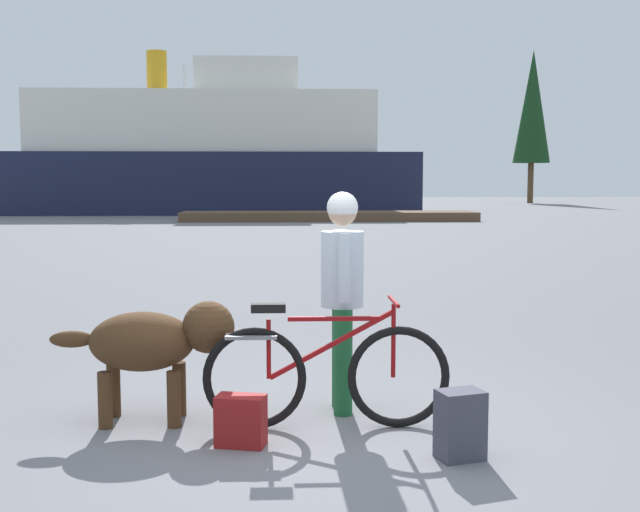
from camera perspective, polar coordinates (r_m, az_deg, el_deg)
ground_plane at (r=5.37m, az=0.08°, el=-13.39°), size 160.00×160.00×0.00m
bicycle at (r=5.52m, az=0.37°, el=-8.63°), size 1.74×0.44×0.92m
person_cyclist at (r=5.84m, az=1.64°, el=-1.84°), size 0.32×0.53×1.66m
dog at (r=5.75m, az=-11.95°, el=-6.17°), size 1.32×0.50×0.88m
backpack at (r=5.06m, az=10.24°, el=-12.08°), size 0.33×0.27×0.44m
handbag_pannier at (r=5.25m, az=-5.83°, el=-11.93°), size 0.35×0.25×0.34m
dock_pier at (r=34.43m, az=0.66°, el=2.94°), size 12.94×2.55×0.40m
ferry_boat at (r=43.98m, az=-8.10°, el=7.24°), size 22.67×8.27×8.84m
sailboat_moored at (r=49.97m, az=-9.78°, el=3.99°), size 8.51×2.38×8.97m
pine_tree_far_left at (r=64.93m, az=-8.46°, el=9.61°), size 3.76×3.76×10.17m
pine_tree_center at (r=65.08m, az=-5.52°, el=9.94°), size 2.91×2.91×10.98m
pine_tree_far_right at (r=64.88m, az=15.30°, el=10.47°), size 2.92×2.92×12.06m
pine_tree_mid_back at (r=70.47m, az=-2.92°, el=9.40°), size 4.19×4.19×9.74m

